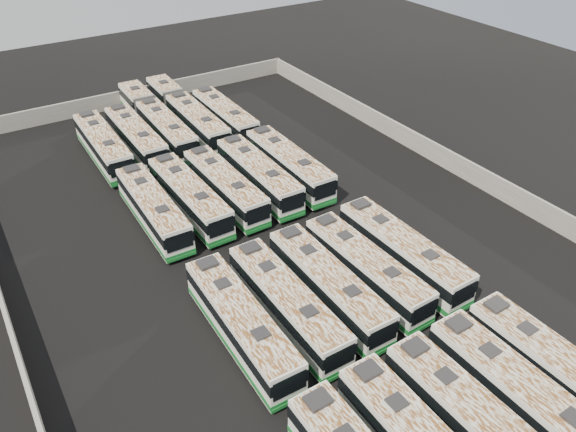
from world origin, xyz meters
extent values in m
plane|color=black|center=(0.00, 0.00, 0.00)|extent=(140.00, 140.00, 0.00)
cube|color=#65625E|center=(0.00, 36.30, 1.10)|extent=(45.20, 0.30, 2.20)
cube|color=#65625E|center=(22.30, 0.00, 1.10)|extent=(0.30, 73.20, 2.20)
cube|color=#65625E|center=(-22.30, 0.00, 1.10)|extent=(0.30, 73.20, 2.20)
cube|color=black|center=(-8.47, -18.45, 3.53)|extent=(1.41, 1.19, 0.28)
cube|color=black|center=(-4.75, -20.94, 3.50)|extent=(1.03, 1.03, 0.15)
cube|color=black|center=(-4.74, -18.34, 3.55)|extent=(1.41, 1.19, 0.28)
cylinder|color=black|center=(-5.90, -19.64, 0.54)|extent=(0.31, 1.08, 1.08)
cylinder|color=black|center=(-3.59, -19.65, 0.54)|extent=(0.31, 1.08, 1.08)
cube|color=silver|center=(-0.98, -23.94, 1.87)|extent=(2.93, 13.05, 2.98)
cube|color=black|center=(-0.98, -23.94, 2.36)|extent=(2.99, 13.11, 1.00)
cube|color=beige|center=(-0.98, -23.94, 3.39)|extent=(2.87, 12.79, 0.08)
cube|color=black|center=(-1.03, -21.08, 3.50)|extent=(1.05, 1.05, 0.15)
cube|color=black|center=(-1.08, -18.48, 3.55)|extent=(1.43, 1.22, 0.28)
cylinder|color=black|center=(-2.21, -19.80, 0.54)|extent=(0.32, 1.09, 1.08)
cylinder|color=black|center=(0.11, -19.76, 0.54)|extent=(0.32, 1.09, 1.08)
cube|color=silver|center=(2.74, -24.03, 1.89)|extent=(2.83, 13.14, 3.01)
cube|color=#146226|center=(2.74, -24.03, 0.79)|extent=(2.88, 13.19, 0.46)
cube|color=black|center=(2.74, -24.03, 2.38)|extent=(2.89, 13.20, 1.01)
cube|color=beige|center=(2.74, -24.03, 3.42)|extent=(2.78, 12.88, 0.08)
cube|color=black|center=(2.77, -26.91, 3.53)|extent=(1.05, 1.05, 0.15)
cube|color=black|center=(2.72, -21.14, 3.53)|extent=(1.05, 1.05, 0.15)
cube|color=black|center=(2.70, -18.52, 3.59)|extent=(1.43, 1.21, 0.28)
cylinder|color=black|center=(1.54, -19.84, 0.55)|extent=(0.31, 1.10, 1.09)
cylinder|color=black|center=(3.88, -19.82, 0.55)|extent=(0.31, 1.10, 1.09)
cube|color=silver|center=(6.37, -23.93, 1.84)|extent=(2.79, 12.83, 2.93)
cube|color=#146226|center=(6.37, -23.93, 0.77)|extent=(2.85, 12.88, 0.45)
cube|color=black|center=(6.37, -23.93, 2.33)|extent=(2.86, 12.89, 0.98)
cube|color=beige|center=(6.37, -23.93, 3.34)|extent=(2.74, 12.57, 0.07)
cube|color=black|center=(6.34, -21.12, 3.45)|extent=(1.02, 1.02, 0.15)
cube|color=black|center=(6.31, -18.56, 3.50)|extent=(1.40, 1.19, 0.28)
cylinder|color=black|center=(5.19, -19.85, 0.53)|extent=(0.31, 1.07, 1.07)
cylinder|color=black|center=(7.47, -19.83, 0.53)|extent=(0.31, 1.07, 1.07)
cube|color=silver|center=(-8.56, -9.38, 1.86)|extent=(2.98, 12.98, 2.96)
cube|color=#146226|center=(-8.56, -9.38, 0.78)|extent=(3.03, 13.03, 0.45)
cube|color=black|center=(-8.56, -9.38, 2.35)|extent=(3.04, 13.04, 0.99)
cube|color=black|center=(-8.70, -15.86, 2.21)|extent=(2.37, 0.11, 1.56)
cube|color=#146226|center=(-8.70, -15.86, 0.56)|extent=(2.69, 0.16, 0.30)
cube|color=beige|center=(-8.56, -9.38, 3.37)|extent=(2.92, 12.72, 0.08)
cube|color=black|center=(-8.62, -12.22, 3.48)|extent=(1.05, 1.05, 0.15)
cube|color=black|center=(-8.49, -6.53, 3.48)|extent=(1.05, 1.05, 0.15)
cube|color=black|center=(-8.44, -3.95, 3.53)|extent=(1.43, 1.22, 0.28)
cylinder|color=black|center=(-9.80, -13.48, 0.54)|extent=(0.33, 1.08, 1.08)
cylinder|color=black|center=(-7.50, -13.54, 0.54)|extent=(0.33, 1.08, 1.08)
cylinder|color=black|center=(-9.62, -5.21, 0.54)|extent=(0.33, 1.08, 1.08)
cylinder|color=black|center=(-7.31, -5.27, 0.54)|extent=(0.33, 1.08, 1.08)
cube|color=silver|center=(-4.79, -9.35, 1.84)|extent=(2.73, 12.82, 2.93)
cube|color=#146226|center=(-4.79, -9.35, 0.77)|extent=(2.78, 12.87, 0.45)
cube|color=black|center=(-4.79, -9.35, 2.33)|extent=(2.79, 12.88, 0.98)
cube|color=black|center=(-4.82, -15.77, 2.19)|extent=(2.35, 0.07, 1.55)
cube|color=#146226|center=(-4.82, -15.77, 0.55)|extent=(2.67, 0.11, 0.30)
cube|color=beige|center=(-4.79, -9.35, 3.34)|extent=(2.68, 12.56, 0.07)
cube|color=black|center=(-4.80, -12.17, 3.45)|extent=(1.02, 1.02, 0.15)
cube|color=black|center=(-4.78, -6.54, 3.45)|extent=(1.02, 1.02, 0.15)
cube|color=black|center=(-4.76, -3.98, 3.50)|extent=(1.39, 1.18, 0.28)
cylinder|color=black|center=(-5.95, -13.44, 0.53)|extent=(0.30, 1.07, 1.07)
cylinder|color=black|center=(-3.67, -13.45, 0.53)|extent=(0.30, 1.07, 1.07)
cylinder|color=black|center=(-5.91, -5.25, 0.53)|extent=(0.30, 1.07, 1.07)
cylinder|color=black|center=(-3.63, -5.26, 0.53)|extent=(0.30, 1.07, 1.07)
cube|color=silver|center=(-1.07, -9.30, 1.84)|extent=(2.80, 12.84, 2.94)
cube|color=#146226|center=(-1.07, -9.30, 0.77)|extent=(2.85, 12.89, 0.45)
cube|color=black|center=(-1.07, -9.30, 2.33)|extent=(2.86, 12.90, 0.98)
cube|color=black|center=(-1.14, -15.72, 2.19)|extent=(2.35, 0.08, 1.55)
cube|color=#146226|center=(-1.14, -15.72, 0.56)|extent=(2.67, 0.13, 0.30)
cube|color=beige|center=(-1.07, -9.30, 3.34)|extent=(2.74, 12.58, 0.07)
cube|color=black|center=(-1.10, -12.12, 3.45)|extent=(1.02, 1.02, 0.15)
cube|color=black|center=(-1.04, -6.48, 3.45)|extent=(1.02, 1.02, 0.15)
cube|color=black|center=(-1.02, -3.92, 3.50)|extent=(1.40, 1.19, 0.28)
cylinder|color=black|center=(-2.26, -13.39, 0.53)|extent=(0.31, 1.07, 1.07)
cylinder|color=black|center=(0.03, -13.41, 0.53)|extent=(0.31, 1.07, 1.07)
cylinder|color=black|center=(-2.17, -5.19, 0.53)|extent=(0.31, 1.07, 1.07)
cylinder|color=black|center=(0.11, -5.21, 0.53)|extent=(0.31, 1.07, 1.07)
cube|color=silver|center=(2.63, -9.23, 1.81)|extent=(2.94, 12.64, 2.88)
cube|color=#146226|center=(2.63, -9.23, 0.75)|extent=(2.99, 12.69, 0.44)
cube|color=black|center=(2.63, -9.23, 2.28)|extent=(3.00, 12.70, 0.96)
cube|color=black|center=(2.79, -15.54, 2.15)|extent=(2.31, 0.12, 1.52)
cube|color=#146226|center=(2.79, -15.54, 0.55)|extent=(2.62, 0.17, 0.29)
cube|color=beige|center=(2.63, -9.23, 3.28)|extent=(2.88, 12.39, 0.07)
cube|color=black|center=(2.70, -12.00, 3.39)|extent=(1.02, 1.02, 0.15)
cube|color=black|center=(2.56, -6.47, 3.39)|extent=(1.02, 1.02, 0.15)
cube|color=black|center=(2.49, -3.95, 3.44)|extent=(1.39, 1.19, 0.27)
cylinder|color=black|center=(1.61, -13.28, 0.52)|extent=(0.32, 1.06, 1.05)
cylinder|color=black|center=(3.85, -13.23, 0.52)|extent=(0.32, 1.06, 1.05)
cylinder|color=black|center=(1.40, -5.24, 0.52)|extent=(0.32, 1.06, 1.05)
cylinder|color=black|center=(3.64, -5.18, 0.52)|extent=(0.32, 1.06, 1.05)
cube|color=silver|center=(6.40, -9.24, 1.88)|extent=(2.94, 13.12, 3.00)
cube|color=#146226|center=(6.40, -9.24, 0.78)|extent=(2.99, 13.17, 0.46)
cube|color=black|center=(6.40, -9.24, 2.38)|extent=(3.00, 13.18, 1.00)
cube|color=black|center=(6.51, -15.80, 2.23)|extent=(2.40, 0.10, 1.58)
cube|color=#146226|center=(6.51, -15.80, 0.57)|extent=(2.73, 0.14, 0.31)
cube|color=beige|center=(6.40, -9.24, 3.41)|extent=(2.88, 12.86, 0.08)
cube|color=black|center=(6.45, -12.12, 3.52)|extent=(1.05, 1.05, 0.15)
cube|color=black|center=(6.35, -6.37, 3.52)|extent=(1.05, 1.05, 0.15)
cube|color=black|center=(6.31, -3.75, 3.57)|extent=(1.44, 1.22, 0.28)
cylinder|color=black|center=(5.30, -13.44, 0.54)|extent=(0.32, 1.09, 1.09)
cylinder|color=black|center=(7.63, -13.41, 0.54)|extent=(0.32, 1.09, 1.09)
cylinder|color=black|center=(5.16, -5.08, 0.54)|extent=(0.32, 1.09, 1.09)
cylinder|color=black|center=(7.50, -5.04, 0.54)|extent=(0.32, 1.09, 1.09)
cube|color=silver|center=(-8.41, 7.79, 1.82)|extent=(2.89, 12.74, 2.91)
cube|color=#146226|center=(-8.41, 7.79, 0.76)|extent=(2.94, 12.79, 0.44)
cube|color=black|center=(-8.41, 7.79, 2.31)|extent=(2.95, 12.80, 0.97)
cube|color=black|center=(-8.54, 1.42, 2.17)|extent=(2.33, 0.10, 1.53)
cube|color=#146226|center=(-8.54, 1.42, 0.55)|extent=(2.65, 0.15, 0.30)
cube|color=beige|center=(-8.41, 7.79, 3.31)|extent=(2.83, 12.49, 0.07)
cube|color=black|center=(-8.47, 4.99, 3.42)|extent=(1.02, 1.02, 0.15)
cube|color=black|center=(-8.36, 10.58, 3.42)|extent=(1.02, 1.02, 0.15)
cube|color=black|center=(-8.31, 13.12, 3.47)|extent=(1.40, 1.19, 0.28)
cylinder|color=black|center=(-9.62, 3.75, 0.53)|extent=(0.32, 1.06, 1.06)
cylinder|color=black|center=(-7.36, 3.70, 0.53)|extent=(0.32, 1.06, 1.06)
cylinder|color=black|center=(-9.47, 11.87, 0.53)|extent=(0.32, 1.06, 1.06)
cylinder|color=black|center=(-7.20, 11.83, 0.53)|extent=(0.32, 1.06, 1.06)
cube|color=silver|center=(-4.77, 7.88, 1.86)|extent=(2.89, 12.98, 2.97)
cube|color=#146226|center=(-4.77, 7.88, 0.78)|extent=(2.94, 13.03, 0.45)
cube|color=black|center=(-4.77, 7.88, 2.35)|extent=(2.95, 13.04, 0.99)
cube|color=black|center=(-4.67, 1.40, 2.21)|extent=(2.37, 0.10, 1.56)
cube|color=#146226|center=(-4.67, 1.40, 0.56)|extent=(2.70, 0.14, 0.30)
cube|color=beige|center=(-4.77, 7.88, 3.38)|extent=(2.84, 12.72, 0.08)
cube|color=black|center=(-4.73, 5.04, 3.48)|extent=(1.04, 1.04, 0.15)
cube|color=black|center=(-4.81, 10.73, 3.48)|extent=(1.04, 1.04, 0.15)
cube|color=black|center=(-4.85, 13.32, 3.54)|extent=(1.42, 1.21, 0.28)
cylinder|color=black|center=(-5.86, 3.73, 0.54)|extent=(0.32, 1.08, 1.08)
cylinder|color=black|center=(-3.55, 3.76, 0.54)|extent=(0.32, 1.08, 1.08)
cylinder|color=black|center=(-5.99, 12.01, 0.54)|extent=(0.32, 1.08, 1.08)
cylinder|color=black|center=(-3.68, 12.04, 0.54)|extent=(0.32, 1.08, 1.08)
cube|color=silver|center=(-1.09, 7.78, 1.82)|extent=(2.84, 12.71, 2.90)
cube|color=#146226|center=(-1.09, 7.78, 0.76)|extent=(2.89, 12.76, 0.44)
cube|color=black|center=(-1.09, 7.78, 2.30)|extent=(2.90, 12.77, 0.97)
cube|color=black|center=(-0.99, 1.43, 2.16)|extent=(2.32, 0.10, 1.53)
cube|color=#146226|center=(-0.99, 1.43, 0.55)|extent=(2.64, 0.14, 0.30)
cube|color=beige|center=(-1.09, 7.78, 3.30)|extent=(2.78, 12.46, 0.07)
cube|color=black|center=(-1.04, 5.00, 3.41)|extent=(1.02, 1.02, 0.15)
cube|color=black|center=(-1.13, 10.57, 3.41)|extent=(1.02, 1.02, 0.15)
cube|color=black|center=(-1.17, 13.11, 3.46)|extent=(1.39, 1.18, 0.27)
cylinder|color=black|center=(-2.15, 3.71, 0.53)|extent=(0.31, 1.06, 1.06)
cylinder|color=black|center=(0.11, 3.75, 0.53)|extent=(0.31, 1.06, 1.06)
cylinder|color=black|center=(-2.28, 11.82, 0.53)|extent=(0.31, 1.06, 1.06)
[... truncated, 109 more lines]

